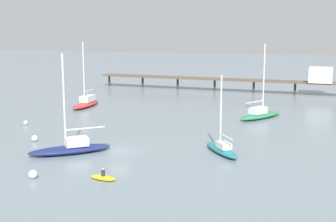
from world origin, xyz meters
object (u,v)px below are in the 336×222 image
Objects in this scene: sailboat_green at (260,114)px; mooring_buoy_near at (33,174)px; sailboat_teal at (222,148)px; sailboat_red at (86,102)px; pier at (268,77)px; dinghy_yellow at (103,177)px; mooring_buoy_far at (26,123)px; sailboat_navy at (71,147)px; mooring_buoy_outer at (35,138)px.

sailboat_green is 13.87× the size of mooring_buoy_near.
sailboat_green is 41.10m from mooring_buoy_near.
sailboat_red reaches higher than sailboat_teal.
pier is at bearing 89.69° from sailboat_teal.
dinghy_yellow is at bearing -125.82° from sailboat_teal.
sailboat_red reaches higher than mooring_buoy_far.
sailboat_navy is 0.98× the size of sailboat_green.
pier is 54.79m from mooring_buoy_far.
pier is 69.93× the size of mooring_buoy_outer.
mooring_buoy_near is at bearing -54.48° from mooring_buoy_far.
mooring_buoy_near is at bearing -115.40° from sailboat_green.
dinghy_yellow is 4.55× the size of mooring_buoy_far.
pier is 59.50m from sailboat_navy.
pier is 29.37m from sailboat_green.
sailboat_red is at bearing 114.02° from sailboat_navy.
sailboat_green is 36.98m from dinghy_yellow.
sailboat_green is at bearing 56.12° from sailboat_navy.
mooring_buoy_far is at bearing 139.77° from sailboat_navy.
dinghy_yellow is (-9.15, -12.68, -0.43)m from sailboat_teal.
sailboat_red is at bearing 109.98° from mooring_buoy_near.
sailboat_navy is 33.42m from sailboat_green.
sailboat_teal is 22.69m from sailboat_green.
sailboat_red is (-29.83, 24.20, 0.18)m from sailboat_teal.
pier is at bearing 73.33° from sailboat_navy.
mooring_buoy_far is (-15.38, 21.55, -0.11)m from mooring_buoy_near.
pier reaches higher than mooring_buoy_near.
pier is 86.00× the size of mooring_buoy_far.
sailboat_green is 1.01× the size of sailboat_red.
sailboat_navy is 10.74m from dinghy_yellow.
sailboat_teal is 14.15× the size of mooring_buoy_far.
mooring_buoy_near is at bearing -83.91° from sailboat_navy.
sailboat_red is (-13.07, 29.33, 0.09)m from sailboat_navy.
dinghy_yellow is at bearing -60.72° from sailboat_red.
sailboat_teal is (-0.28, -51.80, -2.95)m from pier.
sailboat_green reaches higher than dinghy_yellow.
sailboat_teal is 38.42m from sailboat_red.
mooring_buoy_outer is at bearing -50.23° from mooring_buoy_far.
mooring_buoy_far is (-31.15, 7.04, -0.32)m from sailboat_teal.
mooring_buoy_near is (-6.61, -1.83, 0.22)m from dinghy_yellow.
sailboat_red is 14.88× the size of mooring_buoy_outer.
pier is 18.90× the size of dinghy_yellow.
mooring_buoy_outer is (-25.90, -24.11, -0.37)m from sailboat_green.
pier is 4.70× the size of sailboat_red.
sailboat_navy is 8.14m from mooring_buoy_outer.
sailboat_navy reaches higher than mooring_buoy_outer.
dinghy_yellow is 3.43× the size of mooring_buoy_near.
sailboat_teal is 0.77× the size of sailboat_red.
pier is 4.67× the size of sailboat_green.
sailboat_navy reaches higher than mooring_buoy_far.
sailboat_red is (-30.12, -27.60, -2.77)m from pier.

